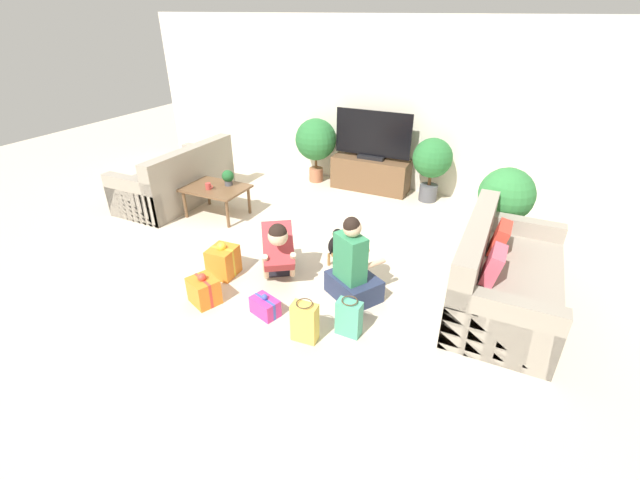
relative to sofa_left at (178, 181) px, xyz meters
name	(u,v)px	position (x,y,z in m)	size (l,w,h in m)	color
ground_plane	(296,250)	(2.38, -0.59, -0.31)	(16.00, 16.00, 0.00)	beige
wall_back	(373,105)	(2.38, 2.04, 0.99)	(8.40, 0.06, 2.60)	beige
sofa_left	(178,181)	(0.00, 0.00, 0.00)	(0.92, 1.79, 0.88)	gray
sofa_right	(502,279)	(4.77, -0.68, 0.00)	(0.92, 1.79, 0.88)	gray
coffee_table	(216,191)	(0.88, -0.18, 0.07)	(0.86, 0.64, 0.43)	brown
tv_console	(371,174)	(2.52, 1.75, -0.05)	(1.25, 0.44, 0.53)	brown
tv	(373,137)	(2.52, 1.75, 0.55)	(1.24, 0.20, 0.76)	black
potted_plant_corner_right	(505,200)	(4.62, 0.56, 0.34)	(0.65, 0.65, 1.04)	beige
potted_plant_back_right	(432,161)	(3.49, 1.70, 0.32)	(0.59, 0.59, 0.98)	#4C4C51
potted_plant_back_left	(316,141)	(1.54, 1.70, 0.39)	(0.69, 0.69, 1.07)	#A36042
person_kneeling	(278,249)	(2.51, -1.20, 0.04)	(0.68, 0.81, 0.79)	#23232D
person_sitting	(353,270)	(3.39, -1.20, 0.01)	(0.65, 0.62, 0.93)	#283351
dog	(335,243)	(2.92, -0.58, -0.09)	(0.21, 0.50, 0.33)	black
gift_box_a	(265,306)	(2.73, -1.84, -0.22)	(0.32, 0.26, 0.24)	#CC3389
gift_box_b	(204,290)	(2.06, -1.94, -0.17)	(0.36, 0.34, 0.34)	orange
gift_box_c	(223,261)	(1.93, -1.43, -0.14)	(0.30, 0.33, 0.41)	orange
gift_bag_a	(305,322)	(3.25, -1.99, -0.12)	(0.24, 0.16, 0.41)	#E5B74C
gift_bag_b	(349,318)	(3.58, -1.74, -0.13)	(0.23, 0.15, 0.38)	#4CA384
mug	(208,186)	(0.84, -0.28, 0.16)	(0.12, 0.08, 0.09)	#B23D38
tabletop_plant	(228,177)	(1.00, -0.03, 0.24)	(0.17, 0.17, 0.22)	#4C4C51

